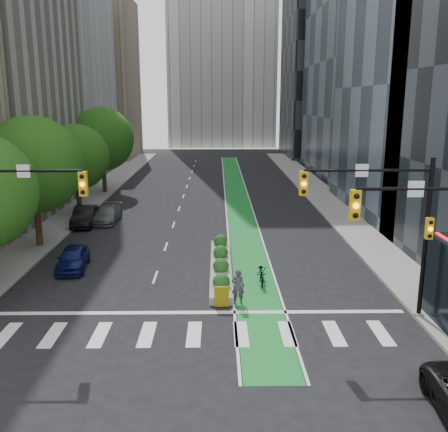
{
  "coord_description": "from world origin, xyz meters",
  "views": [
    {
      "loc": [
        1.02,
        -20.54,
        9.76
      ],
      "look_at": [
        1.4,
        8.26,
        3.0
      ],
      "focal_mm": 40.0,
      "sensor_mm": 36.0,
      "label": 1
    }
  ],
  "objects_px": {
    "cyclist": "(238,287)",
    "bicycle": "(262,273)",
    "parked_car_left_far": "(107,214)",
    "median_planter": "(221,265)",
    "parked_car_left_mid": "(85,216)",
    "pedestrian_far": "(438,262)",
    "parked_car_left_near": "(73,258)"
  },
  "relations": [
    {
      "from": "bicycle",
      "to": "parked_car_left_far",
      "type": "relative_size",
      "value": 0.48
    },
    {
      "from": "bicycle",
      "to": "parked_car_left_near",
      "type": "distance_m",
      "value": 11.16
    },
    {
      "from": "cyclist",
      "to": "pedestrian_far",
      "type": "relative_size",
      "value": 0.96
    },
    {
      "from": "parked_car_left_far",
      "to": "bicycle",
      "type": "bearing_deg",
      "value": -50.47
    },
    {
      "from": "bicycle",
      "to": "parked_car_left_mid",
      "type": "xyz_separation_m",
      "value": [
        -12.91,
        12.96,
        0.19
      ]
    },
    {
      "from": "parked_car_left_near",
      "to": "parked_car_left_mid",
      "type": "bearing_deg",
      "value": 94.86
    },
    {
      "from": "cyclist",
      "to": "parked_car_left_mid",
      "type": "height_order",
      "value": "cyclist"
    },
    {
      "from": "bicycle",
      "to": "parked_car_left_mid",
      "type": "relative_size",
      "value": 0.47
    },
    {
      "from": "median_planter",
      "to": "cyclist",
      "type": "height_order",
      "value": "cyclist"
    },
    {
      "from": "bicycle",
      "to": "cyclist",
      "type": "bearing_deg",
      "value": -114.26
    },
    {
      "from": "parked_car_left_far",
      "to": "parked_car_left_near",
      "type": "bearing_deg",
      "value": -87.15
    },
    {
      "from": "parked_car_left_near",
      "to": "parked_car_left_far",
      "type": "height_order",
      "value": "parked_car_left_near"
    },
    {
      "from": "bicycle",
      "to": "parked_car_left_far",
      "type": "bearing_deg",
      "value": 131.72
    },
    {
      "from": "median_planter",
      "to": "parked_car_left_near",
      "type": "distance_m",
      "value": 8.7
    },
    {
      "from": "median_planter",
      "to": "parked_car_left_near",
      "type": "height_order",
      "value": "parked_car_left_near"
    },
    {
      "from": "parked_car_left_mid",
      "to": "parked_car_left_far",
      "type": "distance_m",
      "value": 1.87
    },
    {
      "from": "pedestrian_far",
      "to": "median_planter",
      "type": "bearing_deg",
      "value": -8.1
    },
    {
      "from": "parked_car_left_far",
      "to": "median_planter",
      "type": "bearing_deg",
      "value": -52.2
    },
    {
      "from": "median_planter",
      "to": "parked_car_left_mid",
      "type": "relative_size",
      "value": 2.26
    },
    {
      "from": "cyclist",
      "to": "bicycle",
      "type": "bearing_deg",
      "value": -112.39
    },
    {
      "from": "parked_car_left_mid",
      "to": "median_planter",
      "type": "bearing_deg",
      "value": -50.41
    },
    {
      "from": "pedestrian_far",
      "to": "bicycle",
      "type": "bearing_deg",
      "value": 1.79
    },
    {
      "from": "cyclist",
      "to": "pedestrian_far",
      "type": "height_order",
      "value": "pedestrian_far"
    },
    {
      "from": "parked_car_left_far",
      "to": "pedestrian_far",
      "type": "distance_m",
      "value": 25.15
    },
    {
      "from": "parked_car_left_mid",
      "to": "cyclist",
      "type": "bearing_deg",
      "value": -58.57
    },
    {
      "from": "parked_car_left_near",
      "to": "parked_car_left_far",
      "type": "xyz_separation_m",
      "value": [
        -0.47,
        11.57,
        -0.03
      ]
    },
    {
      "from": "bicycle",
      "to": "parked_car_left_near",
      "type": "relative_size",
      "value": 0.54
    },
    {
      "from": "median_planter",
      "to": "parked_car_left_far",
      "type": "bearing_deg",
      "value": 127.3
    },
    {
      "from": "bicycle",
      "to": "parked_car_left_far",
      "type": "height_order",
      "value": "parked_car_left_far"
    },
    {
      "from": "cyclist",
      "to": "parked_car_left_mid",
      "type": "bearing_deg",
      "value": -49.29
    },
    {
      "from": "parked_car_left_far",
      "to": "pedestrian_far",
      "type": "xyz_separation_m",
      "value": [
        21.08,
        -13.72,
        0.41
      ]
    },
    {
      "from": "cyclist",
      "to": "parked_car_left_mid",
      "type": "distance_m",
      "value": 19.49
    }
  ]
}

